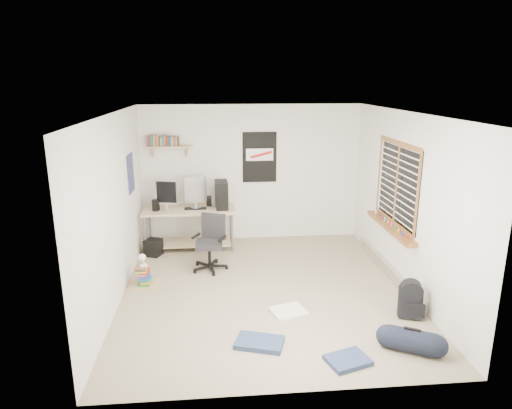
{
  "coord_description": "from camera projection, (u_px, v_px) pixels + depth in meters",
  "views": [
    {
      "loc": [
        -0.68,
        -5.96,
        2.92
      ],
      "look_at": [
        -0.09,
        0.36,
        1.18
      ],
      "focal_mm": 32.0,
      "sensor_mm": 36.0,
      "label": 1
    }
  ],
  "objects": [
    {
      "name": "desk_lamp",
      "position": [
        144.0,
        262.0,
        6.59
      ],
      "size": [
        0.16,
        0.22,
        0.2
      ],
      "primitive_type": "cube",
      "rotation": [
        0.0,
        0.0,
        -0.27
      ],
      "color": "silver",
      "rests_on": "book_stack"
    },
    {
      "name": "tshirt",
      "position": [
        288.0,
        311.0,
        5.9
      ],
      "size": [
        0.51,
        0.47,
        0.04
      ],
      "primitive_type": "cube",
      "rotation": [
        0.0,
        0.0,
        0.28
      ],
      "color": "silver",
      "rests_on": "floor"
    },
    {
      "name": "right_wall",
      "position": [
        407.0,
        203.0,
        6.41
      ],
      "size": [
        0.01,
        4.5,
        2.5
      ],
      "primitive_type": "cube",
      "color": "silver",
      "rests_on": "ground"
    },
    {
      "name": "jeans_a",
      "position": [
        259.0,
        342.0,
        5.19
      ],
      "size": [
        0.61,
        0.49,
        0.06
      ],
      "primitive_type": "cube",
      "rotation": [
        0.0,
        0.0,
        -0.31
      ],
      "color": "navy",
      "rests_on": "floor"
    },
    {
      "name": "speaker_left",
      "position": [
        156.0,
        205.0,
        7.84
      ],
      "size": [
        0.13,
        0.13,
        0.2
      ],
      "primitive_type": "cube",
      "rotation": [
        0.0,
        0.0,
        -0.31
      ],
      "color": "black",
      "rests_on": "desk"
    },
    {
      "name": "back_wall",
      "position": [
        251.0,
        173.0,
        8.39
      ],
      "size": [
        4.0,
        0.01,
        2.5
      ],
      "primitive_type": "cube",
      "color": "silver",
      "rests_on": "ground"
    },
    {
      "name": "baseboard_heater",
      "position": [
        389.0,
        270.0,
        7.0
      ],
      "size": [
        0.08,
        2.5,
        0.18
      ],
      "primitive_type": "cube",
      "color": "#B7B2A8",
      "rests_on": "floor"
    },
    {
      "name": "jeans_b",
      "position": [
        348.0,
        360.0,
        4.87
      ],
      "size": [
        0.52,
        0.45,
        0.05
      ],
      "primitive_type": "cube",
      "rotation": [
        0.0,
        0.0,
        0.31
      ],
      "color": "navy",
      "rests_on": "floor"
    },
    {
      "name": "subwoofer",
      "position": [
        153.0,
        248.0,
        7.81
      ],
      "size": [
        0.33,
        0.33,
        0.28
      ],
      "primitive_type": "cube",
      "rotation": [
        0.0,
        0.0,
        -0.42
      ],
      "color": "black",
      "rests_on": "floor"
    },
    {
      "name": "monitor_left",
      "position": [
        167.0,
        199.0,
        7.83
      ],
      "size": [
        0.4,
        0.18,
        0.42
      ],
      "primitive_type": "cube",
      "rotation": [
        0.0,
        0.0,
        -0.21
      ],
      "color": "gray",
      "rests_on": "desk"
    },
    {
      "name": "window",
      "position": [
        396.0,
        184.0,
        6.64
      ],
      "size": [
        0.1,
        1.5,
        1.26
      ],
      "primitive_type": "cube",
      "color": "brown",
      "rests_on": "right_wall"
    },
    {
      "name": "ceiling",
      "position": [
        265.0,
        113.0,
        5.89
      ],
      "size": [
        4.0,
        4.5,
        0.01
      ],
      "primitive_type": "cube",
      "color": "white",
      "rests_on": "ground"
    },
    {
      "name": "pc_tower",
      "position": [
        222.0,
        195.0,
        8.0
      ],
      "size": [
        0.23,
        0.46,
        0.47
      ],
      "primitive_type": "cube",
      "rotation": [
        0.0,
        0.0,
        0.03
      ],
      "color": "black",
      "rests_on": "desk"
    },
    {
      "name": "duffel_bag",
      "position": [
        411.0,
        340.0,
        5.04
      ],
      "size": [
        0.36,
        0.36,
        0.52
      ],
      "primitive_type": "cylinder",
      "rotation": [
        0.0,
        0.0,
        -0.5
      ],
      "color": "black",
      "rests_on": "floor"
    },
    {
      "name": "desk",
      "position": [
        190.0,
        228.0,
        8.11
      ],
      "size": [
        1.66,
        0.84,
        0.73
      ],
      "primitive_type": "cube",
      "rotation": [
        0.0,
        0.0,
        -0.09
      ],
      "color": "tan",
      "rests_on": "floor"
    },
    {
      "name": "office_chair",
      "position": [
        209.0,
        240.0,
        7.14
      ],
      "size": [
        0.76,
        0.76,
        0.88
      ],
      "primitive_type": "cube",
      "rotation": [
        0.0,
        0.0,
        -0.41
      ],
      "color": "black",
      "rests_on": "floor"
    },
    {
      "name": "book_stack",
      "position": [
        143.0,
        276.0,
        6.66
      ],
      "size": [
        0.49,
        0.44,
        0.28
      ],
      "primitive_type": "cube",
      "rotation": [
        0.0,
        0.0,
        0.31
      ],
      "color": "brown",
      "rests_on": "floor"
    },
    {
      "name": "keyboard",
      "position": [
        196.0,
        208.0,
        7.98
      ],
      "size": [
        0.38,
        0.14,
        0.02
      ],
      "primitive_type": "cube",
      "rotation": [
        0.0,
        0.0,
        0.02
      ],
      "color": "black",
      "rests_on": "desk"
    },
    {
      "name": "wall_shelf",
      "position": [
        170.0,
        147.0,
        8.01
      ],
      "size": [
        0.8,
        0.22,
        0.24
      ],
      "primitive_type": "cube",
      "color": "tan",
      "rests_on": "back_wall"
    },
    {
      "name": "left_wall",
      "position": [
        115.0,
        210.0,
        6.05
      ],
      "size": [
        0.01,
        4.5,
        2.5
      ],
      "primitive_type": "cube",
      "color": "silver",
      "rests_on": "ground"
    },
    {
      "name": "backpack",
      "position": [
        410.0,
        302.0,
        5.76
      ],
      "size": [
        0.34,
        0.31,
        0.38
      ],
      "primitive_type": "cube",
      "rotation": [
        0.0,
        0.0,
        -0.31
      ],
      "color": "black",
      "rests_on": "floor"
    },
    {
      "name": "speaker_right",
      "position": [
        209.0,
        201.0,
        8.15
      ],
      "size": [
        0.09,
        0.09,
        0.18
      ],
      "primitive_type": "cube",
      "rotation": [
        0.0,
        0.0,
        -0.01
      ],
      "color": "black",
      "rests_on": "desk"
    },
    {
      "name": "poster_back_wall",
      "position": [
        260.0,
        157.0,
        8.3
      ],
      "size": [
        0.62,
        0.03,
        0.92
      ],
      "primitive_type": "cube",
      "color": "black",
      "rests_on": "back_wall"
    },
    {
      "name": "floor",
      "position": [
        264.0,
        290.0,
        6.56
      ],
      "size": [
        4.0,
        4.5,
        0.01
      ],
      "primitive_type": "cube",
      "color": "gray",
      "rests_on": "ground"
    },
    {
      "name": "monitor_right",
      "position": [
        196.0,
        196.0,
        7.97
      ],
      "size": [
        0.41,
        0.24,
        0.44
      ],
      "primitive_type": "cube",
      "rotation": [
        0.0,
        0.0,
        0.37
      ],
      "color": "#B0B0B5",
      "rests_on": "desk"
    },
    {
      "name": "poster_left_wall",
      "position": [
        131.0,
        173.0,
        7.14
      ],
      "size": [
        0.02,
        0.42,
        0.6
      ],
      "primitive_type": "cube",
      "color": "navy",
      "rests_on": "left_wall"
    }
  ]
}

